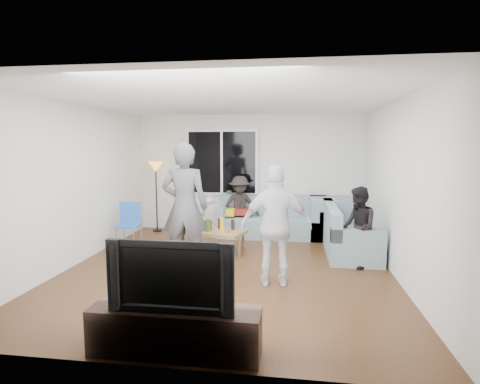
# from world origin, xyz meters

# --- Properties ---
(floor) EXTENTS (5.00, 5.50, 0.04)m
(floor) POSITION_xyz_m (0.00, 0.00, -0.02)
(floor) COLOR #56351C
(floor) RESTS_ON ground
(ceiling) EXTENTS (5.00, 5.50, 0.04)m
(ceiling) POSITION_xyz_m (0.00, 0.00, 2.62)
(ceiling) COLOR white
(ceiling) RESTS_ON ground
(wall_back) EXTENTS (5.00, 0.04, 2.60)m
(wall_back) POSITION_xyz_m (0.00, 2.77, 1.30)
(wall_back) COLOR silver
(wall_back) RESTS_ON ground
(wall_front) EXTENTS (5.00, 0.04, 2.60)m
(wall_front) POSITION_xyz_m (0.00, -2.77, 1.30)
(wall_front) COLOR silver
(wall_front) RESTS_ON ground
(wall_left) EXTENTS (0.04, 5.50, 2.60)m
(wall_left) POSITION_xyz_m (-2.52, 0.00, 1.30)
(wall_left) COLOR silver
(wall_left) RESTS_ON ground
(wall_right) EXTENTS (0.04, 5.50, 2.60)m
(wall_right) POSITION_xyz_m (2.52, 0.00, 1.30)
(wall_right) COLOR silver
(wall_right) RESTS_ON ground
(window_frame) EXTENTS (1.62, 0.06, 1.47)m
(window_frame) POSITION_xyz_m (-0.60, 2.69, 1.55)
(window_frame) COLOR white
(window_frame) RESTS_ON wall_back
(window_glass) EXTENTS (1.50, 0.02, 1.35)m
(window_glass) POSITION_xyz_m (-0.60, 2.65, 1.55)
(window_glass) COLOR black
(window_glass) RESTS_ON window_frame
(window_mullion) EXTENTS (0.05, 0.03, 1.35)m
(window_mullion) POSITION_xyz_m (-0.60, 2.64, 1.55)
(window_mullion) COLOR white
(window_mullion) RESTS_ON window_frame
(radiator) EXTENTS (1.30, 0.12, 0.62)m
(radiator) POSITION_xyz_m (-0.60, 2.65, 0.31)
(radiator) COLOR silver
(radiator) RESTS_ON floor
(potted_plant) EXTENTS (0.20, 0.17, 0.32)m
(potted_plant) POSITION_xyz_m (-0.45, 2.62, 0.78)
(potted_plant) COLOR #3B6A2A
(potted_plant) RESTS_ON radiator
(vase) EXTENTS (0.22, 0.22, 0.19)m
(vase) POSITION_xyz_m (-0.88, 2.62, 0.72)
(vase) COLOR white
(vase) RESTS_ON radiator
(sofa_back_section) EXTENTS (2.30, 0.85, 0.85)m
(sofa_back_section) POSITION_xyz_m (0.55, 2.27, 0.42)
(sofa_back_section) COLOR gray
(sofa_back_section) RESTS_ON floor
(sofa_right_section) EXTENTS (2.00, 0.85, 0.85)m
(sofa_right_section) POSITION_xyz_m (2.02, 1.28, 0.42)
(sofa_right_section) COLOR gray
(sofa_right_section) RESTS_ON floor
(sofa_corner) EXTENTS (0.85, 0.85, 0.85)m
(sofa_corner) POSITION_xyz_m (1.77, 2.27, 0.42)
(sofa_corner) COLOR gray
(sofa_corner) RESTS_ON floor
(cushion_yellow) EXTENTS (0.41, 0.36, 0.14)m
(cushion_yellow) POSITION_xyz_m (-0.42, 2.25, 0.51)
(cushion_yellow) COLOR yellow
(cushion_yellow) RESTS_ON sofa_back_section
(cushion_red) EXTENTS (0.40, 0.34, 0.13)m
(cushion_red) POSITION_xyz_m (-0.07, 2.33, 0.51)
(cushion_red) COLOR maroon
(cushion_red) RESTS_ON sofa_back_section
(coffee_table) EXTENTS (1.22, 0.87, 0.40)m
(coffee_table) POSITION_xyz_m (-0.43, 0.93, 0.20)
(coffee_table) COLOR olive
(coffee_table) RESTS_ON floor
(pitcher) EXTENTS (0.17, 0.17, 0.17)m
(pitcher) POSITION_xyz_m (-0.54, 0.92, 0.49)
(pitcher) COLOR maroon
(pitcher) RESTS_ON coffee_table
(side_chair) EXTENTS (0.47, 0.47, 0.86)m
(side_chair) POSITION_xyz_m (-2.05, 0.92, 0.43)
(side_chair) COLOR #2961B4
(side_chair) RESTS_ON floor
(floor_lamp) EXTENTS (0.32, 0.32, 1.56)m
(floor_lamp) POSITION_xyz_m (-2.05, 2.42, 0.78)
(floor_lamp) COLOR orange
(floor_lamp) RESTS_ON floor
(player_left) EXTENTS (0.73, 0.49, 1.98)m
(player_left) POSITION_xyz_m (-0.67, -0.07, 0.99)
(player_left) COLOR #48494D
(player_left) RESTS_ON floor
(player_right) EXTENTS (1.02, 0.50, 1.68)m
(player_right) POSITION_xyz_m (0.77, -0.57, 0.84)
(player_right) COLOR silver
(player_right) RESTS_ON floor
(spectator_right) EXTENTS (0.55, 0.68, 1.29)m
(spectator_right) POSITION_xyz_m (2.02, 0.39, 0.65)
(spectator_right) COLOR black
(spectator_right) RESTS_ON floor
(spectator_back) EXTENTS (0.92, 0.68, 1.28)m
(spectator_back) POSITION_xyz_m (-0.15, 2.30, 0.64)
(spectator_back) COLOR black
(spectator_back) RESTS_ON floor
(tv_console) EXTENTS (1.60, 0.40, 0.44)m
(tv_console) POSITION_xyz_m (-0.07, -2.50, 0.22)
(tv_console) COLOR #36231B
(tv_console) RESTS_ON floor
(television) EXTENTS (1.16, 0.15, 0.67)m
(television) POSITION_xyz_m (-0.07, -2.50, 0.77)
(television) COLOR black
(television) RESTS_ON tv_console
(bottle_e) EXTENTS (0.07, 0.07, 0.19)m
(bottle_e) POSITION_xyz_m (-0.09, 1.02, 0.50)
(bottle_e) COLOR black
(bottle_e) RESTS_ON coffee_table
(bottle_c) EXTENTS (0.07, 0.07, 0.19)m
(bottle_c) POSITION_xyz_m (-0.35, 1.10, 0.49)
(bottle_c) COLOR black
(bottle_c) RESTS_ON coffee_table
(bottle_a) EXTENTS (0.07, 0.07, 0.19)m
(bottle_a) POSITION_xyz_m (-0.73, 1.05, 0.50)
(bottle_a) COLOR orange
(bottle_a) RESTS_ON coffee_table
(bottle_d) EXTENTS (0.07, 0.07, 0.25)m
(bottle_d) POSITION_xyz_m (-0.26, 0.81, 0.53)
(bottle_d) COLOR yellow
(bottle_d) RESTS_ON coffee_table
(bottle_b) EXTENTS (0.08, 0.08, 0.23)m
(bottle_b) POSITION_xyz_m (-0.50, 0.79, 0.51)
(bottle_b) COLOR #1E7E16
(bottle_b) RESTS_ON coffee_table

